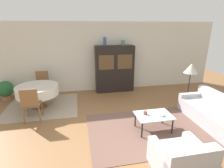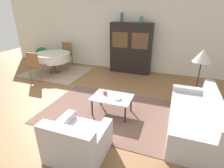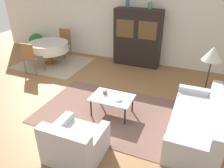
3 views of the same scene
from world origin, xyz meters
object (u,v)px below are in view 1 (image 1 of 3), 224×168
(couch, at_px, (215,114))
(dining_chair_far, at_px, (42,83))
(armchair, at_px, (181,161))
(display_cabinet, at_px, (114,69))
(vase_short, at_px, (123,43))
(vase_tall, at_px, (105,41))
(dining_chair_near, at_px, (31,103))
(coffee_table, at_px, (154,116))
(dining_table, at_px, (37,90))
(bowl, at_px, (161,115))
(potted_plant, at_px, (5,90))
(cup, at_px, (145,113))
(floor_lamp, at_px, (191,70))

(couch, relative_size, dining_chair_far, 2.10)
(armchair, relative_size, display_cabinet, 0.49)
(vase_short, bearing_deg, vase_tall, 180.00)
(couch, bearing_deg, dining_chair_near, 77.34)
(armchair, xyz_separation_m, coffee_table, (0.09, 1.39, 0.11))
(dining_table, height_order, vase_tall, vase_tall)
(bowl, bearing_deg, vase_short, 93.56)
(couch, relative_size, dining_table, 1.57)
(display_cabinet, bearing_deg, bowl, -80.37)
(dining_chair_far, distance_m, potted_plant, 1.28)
(couch, xyz_separation_m, potted_plant, (-6.11, 2.84, 0.12))
(dining_table, relative_size, dining_chair_near, 1.34)
(armchair, bearing_deg, dining_chair_near, 140.55)
(vase_short, height_order, potted_plant, vase_short)
(couch, relative_size, vase_short, 9.98)
(dining_chair_far, distance_m, cup, 3.97)
(coffee_table, distance_m, dining_chair_far, 4.17)
(dining_table, distance_m, vase_short, 3.50)
(coffee_table, height_order, dining_table, dining_table)
(coffee_table, distance_m, display_cabinet, 3.08)
(display_cabinet, height_order, floor_lamp, display_cabinet)
(floor_lamp, distance_m, vase_tall, 3.18)
(couch, height_order, armchair, couch)
(armchair, distance_m, potted_plant, 5.99)
(armchair, bearing_deg, display_cabinet, 93.47)
(dining_chair_far, height_order, vase_short, vase_short)
(dining_chair_near, height_order, vase_tall, vase_tall)
(dining_chair_near, xyz_separation_m, vase_tall, (2.35, 1.95, 1.42))
(couch, distance_m, potted_plant, 6.74)
(armchair, height_order, potted_plant, armchair)
(coffee_table, relative_size, cup, 9.46)
(armchair, distance_m, display_cabinet, 4.46)
(cup, distance_m, vase_tall, 3.35)
(coffee_table, height_order, dining_chair_near, dining_chair_near)
(cup, bearing_deg, floor_lamp, 32.05)
(bowl, xyz_separation_m, potted_plant, (-4.51, 2.88, -0.06))
(bowl, bearing_deg, cup, 159.32)
(potted_plant, bearing_deg, cup, -33.44)
(armchair, xyz_separation_m, dining_chair_near, (-2.99, 2.46, 0.28))
(coffee_table, xyz_separation_m, potted_plant, (-4.35, 2.82, 0.01))
(cup, xyz_separation_m, vase_short, (0.17, 2.95, 1.45))
(bowl, xyz_separation_m, vase_tall, (-0.90, 3.08, 1.53))
(dining_chair_near, distance_m, floor_lamp, 4.97)
(floor_lamp, bearing_deg, armchair, -125.21)
(floor_lamp, bearing_deg, bowl, -139.95)
(bowl, distance_m, vase_short, 3.42)
(cup, height_order, vase_tall, vase_tall)
(floor_lamp, relative_size, cup, 14.55)
(couch, bearing_deg, bowl, 91.48)
(armchair, xyz_separation_m, cup, (-0.10, 1.47, 0.20))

